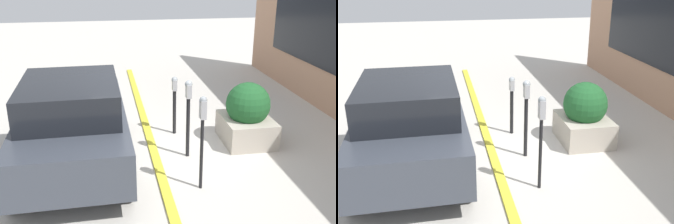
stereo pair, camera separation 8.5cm
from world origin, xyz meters
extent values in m
plane|color=beige|center=(0.00, 0.00, 0.00)|extent=(40.00, 40.00, 0.00)
cube|color=gold|center=(0.00, 0.08, 0.02)|extent=(13.50, 0.16, 0.04)
cube|color=black|center=(3.04, -4.39, 2.25)|extent=(4.05, 0.02, 2.45)
cylinder|color=black|center=(-1.12, -0.51, 0.62)|extent=(0.05, 0.05, 1.23)
cube|color=#99999E|center=(-1.12, -0.51, 1.38)|extent=(0.14, 0.09, 0.30)
sphere|color=gray|center=(-1.12, -0.51, 1.53)|extent=(0.12, 0.12, 0.12)
cylinder|color=black|center=(0.05, -0.54, 0.59)|extent=(0.07, 0.07, 1.18)
cube|color=#99999E|center=(0.05, -0.54, 1.31)|extent=(0.16, 0.09, 0.26)
sphere|color=gray|center=(0.05, -0.54, 1.44)|extent=(0.14, 0.14, 0.14)
cylinder|color=black|center=(1.17, -0.49, 0.49)|extent=(0.07, 0.07, 0.98)
cube|color=#99999E|center=(1.17, -0.49, 1.09)|extent=(0.15, 0.09, 0.23)
sphere|color=gray|center=(1.17, -0.49, 1.21)|extent=(0.13, 0.13, 0.13)
cube|color=#B2A899|center=(0.50, -1.87, 0.26)|extent=(1.16, 0.98, 0.53)
sphere|color=#1E5628|center=(0.50, -1.87, 0.82)|extent=(0.89, 0.89, 0.89)
cube|color=#383D47|center=(0.04, 1.55, 0.72)|extent=(3.96, 1.88, 0.71)
cube|color=black|center=(-0.12, 1.55, 1.36)|extent=(2.07, 1.63, 0.57)
cylinder|color=black|center=(1.26, 0.71, 0.37)|extent=(0.73, 0.22, 0.73)
cylinder|color=black|center=(1.26, 2.38, 0.37)|extent=(0.73, 0.22, 0.73)
cylinder|color=black|center=(-1.18, 0.71, 0.37)|extent=(0.73, 0.22, 0.73)
cylinder|color=black|center=(-1.18, 2.38, 0.37)|extent=(0.73, 0.22, 0.73)
camera|label=1|loc=(-6.59, 0.96, 3.45)|focal=42.00mm
camera|label=2|loc=(-6.57, 1.04, 3.45)|focal=42.00mm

